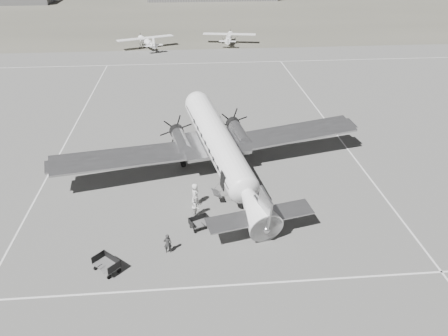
% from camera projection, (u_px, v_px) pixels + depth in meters
% --- Properties ---
extents(ground, '(260.00, 260.00, 0.00)m').
position_uv_depth(ground, '(240.00, 177.00, 40.77)').
color(ground, slate).
rests_on(ground, ground).
extents(taxi_line_near, '(60.00, 0.15, 0.01)m').
position_uv_depth(taxi_line_near, '(266.00, 283.00, 28.53)').
color(taxi_line_near, silver).
rests_on(taxi_line_near, ground).
extents(taxi_line_right, '(0.15, 80.00, 0.01)m').
position_uv_depth(taxi_line_right, '(365.00, 171.00, 41.69)').
color(taxi_line_right, silver).
rests_on(taxi_line_right, ground).
extents(taxi_line_left, '(0.15, 60.00, 0.01)m').
position_uv_depth(taxi_line_left, '(68.00, 139.00, 48.12)').
color(taxi_line_left, silver).
rests_on(taxi_line_left, ground).
extents(taxi_line_horizon, '(90.00, 0.15, 0.01)m').
position_uv_depth(taxi_line_horizon, '(213.00, 63.00, 75.73)').
color(taxi_line_horizon, silver).
rests_on(taxi_line_horizon, ground).
extents(grass_infield, '(260.00, 90.00, 0.01)m').
position_uv_depth(grass_infield, '(200.00, 11.00, 123.80)').
color(grass_infield, '#615E52').
rests_on(grass_infield, ground).
extents(dc3_airliner, '(34.29, 27.51, 5.75)m').
position_uv_depth(dc3_airliner, '(222.00, 151.00, 39.15)').
color(dc3_airliner, '#B4B4B7').
rests_on(dc3_airliner, ground).
extents(light_plane_left, '(13.84, 12.70, 2.33)m').
position_uv_depth(light_plane_left, '(147.00, 43.00, 84.28)').
color(light_plane_left, white).
rests_on(light_plane_left, ground).
extents(light_plane_right, '(12.02, 10.37, 2.22)m').
position_uv_depth(light_plane_right, '(229.00, 38.00, 87.92)').
color(light_plane_right, white).
rests_on(light_plane_right, ground).
extents(baggage_cart_near, '(1.95, 1.71, 0.92)m').
position_uv_depth(baggage_cart_near, '(200.00, 223.00, 33.58)').
color(baggage_cart_near, '#515151').
rests_on(baggage_cart_near, ground).
extents(baggage_cart_far, '(2.25, 2.23, 1.05)m').
position_uv_depth(baggage_cart_far, '(107.00, 265.00, 29.30)').
color(baggage_cart_far, '#515151').
rests_on(baggage_cart_far, ground).
extents(ground_crew, '(0.60, 0.42, 1.56)m').
position_uv_depth(ground_crew, '(168.00, 243.00, 30.90)').
color(ground_crew, '#2A2A2A').
rests_on(ground_crew, ground).
extents(ramp_agent, '(1.09, 1.16, 1.91)m').
position_uv_depth(ramp_agent, '(196.00, 206.00, 34.74)').
color(ramp_agent, silver).
rests_on(ramp_agent, ground).
extents(passenger, '(0.72, 1.01, 1.94)m').
position_uv_depth(passenger, '(195.00, 194.00, 36.30)').
color(passenger, silver).
rests_on(passenger, ground).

